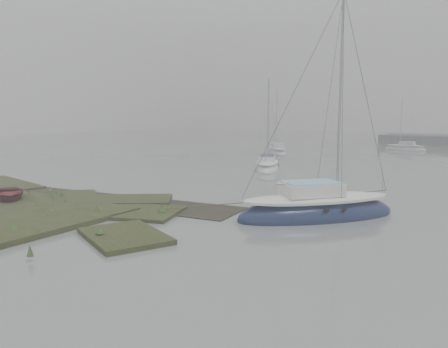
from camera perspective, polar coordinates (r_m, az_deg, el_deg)
ground at (r=43.44m, az=16.35°, el=1.53°), size 160.00×160.00×0.00m
sailboat_main at (r=19.49m, az=12.01°, el=-4.68°), size 6.68×7.05×10.32m
sailboat_white at (r=35.63m, az=5.67°, el=0.92°), size 3.95×5.92×7.96m
sailboat_far_a at (r=50.56m, az=6.96°, el=2.90°), size 4.78×5.68×7.96m
sailboat_far_c at (r=59.98m, az=22.58°, el=3.09°), size 5.29×2.41×7.19m
dinghy at (r=24.63m, az=-26.30°, el=-2.25°), size 3.61×3.29×0.61m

